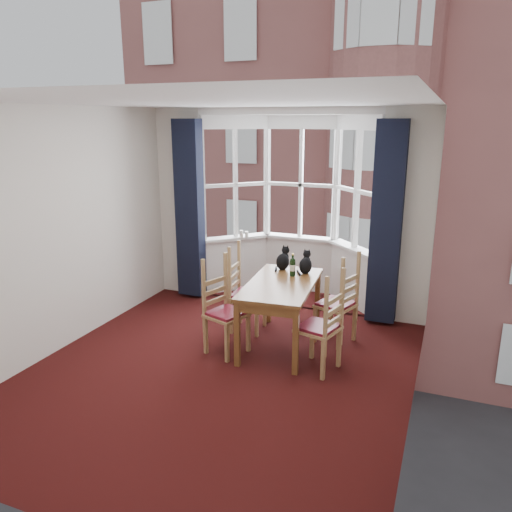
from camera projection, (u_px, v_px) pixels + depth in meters
The scene contains 22 objects.
floor at pixel (217, 374), 5.35m from camera, with size 4.50×4.50×0.00m, color black.
ceiling at pixel (211, 101), 4.61m from camera, with size 4.50×4.50×0.00m, color white.
wall_left at pixel (57, 232), 5.69m from camera, with size 4.50×4.50×0.00m, color silver.
wall_right at pixel (424, 269), 4.27m from camera, with size 4.50×4.50×0.00m, color silver.
wall_near at pixel (46, 335), 2.96m from camera, with size 4.00×4.00×0.00m, color silver.
wall_back_pier_left at pixel (182, 204), 7.58m from camera, with size 0.70×0.12×2.80m, color silver.
wall_back_pier_right at pixel (407, 219), 6.41m from camera, with size 0.70×0.12×2.80m, color silver.
bay_window at pixel (296, 205), 7.45m from camera, with size 2.76×0.94×2.80m.
curtain_left at pixel (190, 210), 7.35m from camera, with size 0.38×0.22×2.60m, color black.
curtain_right at pixel (386, 224), 6.34m from camera, with size 0.38×0.22×2.60m, color black.
dining_table at pixel (281, 291), 5.86m from camera, with size 0.87×1.46×0.79m.
chair_left_near at pixel (221, 313), 5.79m from camera, with size 0.51×0.53×0.92m.
chair_left_far at pixel (241, 295), 6.38m from camera, with size 0.43×0.45×0.92m.
chair_right_near at pixel (326, 331), 5.30m from camera, with size 0.49×0.51×0.92m.
chair_right_far at pixel (342, 307), 5.97m from camera, with size 0.51×0.53×0.92m.
cat_left at pixel (283, 260), 6.32m from camera, with size 0.19×0.25×0.31m.
cat_right at pixel (306, 264), 6.16m from camera, with size 0.17×0.23×0.30m.
wine_bottle at pixel (293, 266), 6.05m from camera, with size 0.07×0.07×0.28m.
candle_tall at pixel (241, 234), 7.73m from camera, with size 0.06×0.06×0.11m, color white.
candle_short at pixel (247, 234), 7.73m from camera, with size 0.06×0.06×0.09m, color white.
street at pixel (415, 244), 35.85m from camera, with size 80.00×80.00×0.00m, color #333335.
tenement_building at pixel (391, 150), 17.49m from camera, with size 18.40×7.80×15.20m.
Camera 1 is at (2.17, -4.33, 2.64)m, focal length 35.00 mm.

